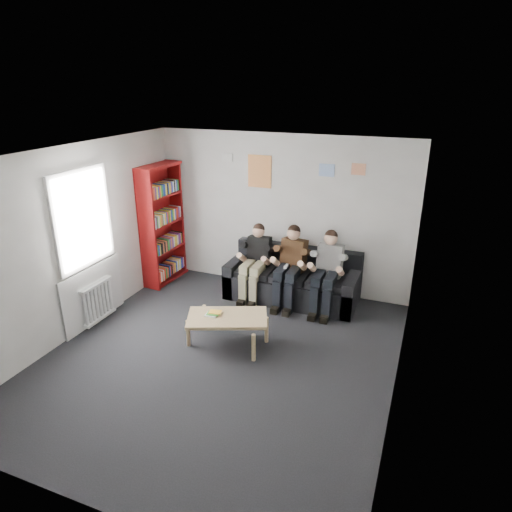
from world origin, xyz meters
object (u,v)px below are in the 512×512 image
at_px(sofa, 293,282).
at_px(person_middle, 290,267).
at_px(bookshelf, 163,224).
at_px(person_left, 255,262).
at_px(person_right, 327,272).
at_px(coffee_table, 227,320).

distance_m(sofa, person_middle, 0.40).
xyz_separation_m(sofa, bookshelf, (-2.43, -0.12, 0.77)).
xyz_separation_m(sofa, person_middle, (0.00, -0.20, 0.35)).
relative_size(person_left, person_right, 0.97).
bearing_deg(person_right, sofa, 163.39).
distance_m(sofa, coffee_table, 1.78).
distance_m(bookshelf, coffee_table, 2.67).
distance_m(bookshelf, person_left, 1.87).
bearing_deg(person_right, coffee_table, -122.35).
bearing_deg(person_right, person_left, -178.65).
distance_m(sofa, person_left, 0.72).
height_order(sofa, person_left, person_left).
bearing_deg(person_left, sofa, 13.58).
bearing_deg(bookshelf, person_left, 2.23).
xyz_separation_m(coffee_table, person_middle, (0.41, 1.53, 0.27)).
bearing_deg(coffee_table, person_right, 56.20).
relative_size(bookshelf, coffee_table, 1.96).
height_order(bookshelf, coffee_table, bookshelf).
relative_size(sofa, person_right, 1.68).
xyz_separation_m(person_left, person_right, (1.22, -0.00, 0.01)).
height_order(person_left, person_middle, person_middle).
relative_size(sofa, coffee_table, 2.00).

